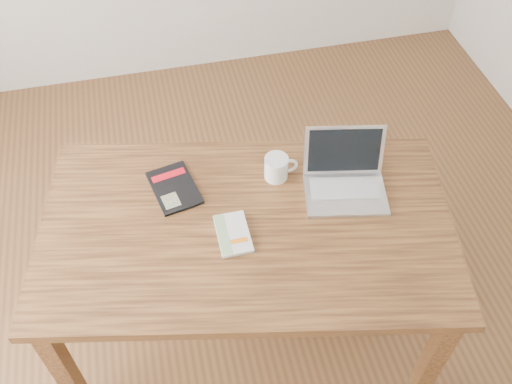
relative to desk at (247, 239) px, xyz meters
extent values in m
plane|color=#55361D|center=(-0.04, 0.00, -0.66)|extent=(4.00, 4.00, 0.00)
cube|color=#513118|center=(0.00, 0.00, 0.07)|extent=(1.66, 1.16, 0.04)
cube|color=#513118|center=(-0.75, -0.22, -0.31)|extent=(0.08, 0.08, 0.71)
cube|color=#513118|center=(0.61, -0.50, -0.31)|extent=(0.08, 0.08, 0.71)
cube|color=#513118|center=(-0.61, 0.50, -0.31)|extent=(0.08, 0.08, 0.71)
cube|color=#513118|center=(0.75, 0.22, -0.31)|extent=(0.08, 0.08, 0.71)
cube|color=beige|center=(-0.06, -0.04, 0.10)|extent=(0.11, 0.19, 0.01)
cube|color=white|center=(-0.06, -0.04, 0.10)|extent=(0.11, 0.19, 0.02)
cube|color=#7BA070|center=(-0.09, -0.04, 0.11)|extent=(0.04, 0.18, 0.00)
cube|color=#D0690E|center=(-0.04, -0.08, 0.11)|extent=(0.06, 0.02, 0.00)
cube|color=black|center=(-0.23, 0.23, 0.10)|extent=(0.20, 0.26, 0.01)
cube|color=#B30C18|center=(-0.25, 0.30, 0.10)|extent=(0.14, 0.06, 0.00)
cube|color=gray|center=(-0.26, 0.16, 0.10)|extent=(0.07, 0.08, 0.00)
cube|color=silver|center=(0.40, 0.05, 0.10)|extent=(0.34, 0.27, 0.01)
cube|color=#BABABE|center=(0.40, 0.07, 0.10)|extent=(0.28, 0.16, 0.00)
cube|color=#BCBCC1|center=(0.39, -0.01, 0.10)|extent=(0.10, 0.06, 0.00)
cube|color=silver|center=(0.43, 0.18, 0.20)|extent=(0.31, 0.12, 0.20)
cube|color=black|center=(0.42, 0.18, 0.20)|extent=(0.28, 0.10, 0.17)
cylinder|color=white|center=(0.16, 0.21, 0.14)|extent=(0.09, 0.09, 0.10)
cylinder|color=black|center=(0.16, 0.21, 0.19)|extent=(0.08, 0.08, 0.01)
torus|color=white|center=(0.22, 0.20, 0.14)|extent=(0.07, 0.02, 0.07)
camera|label=1|loc=(-0.25, -1.25, 1.75)|focal=40.00mm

